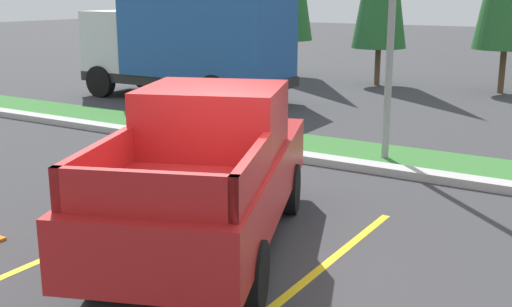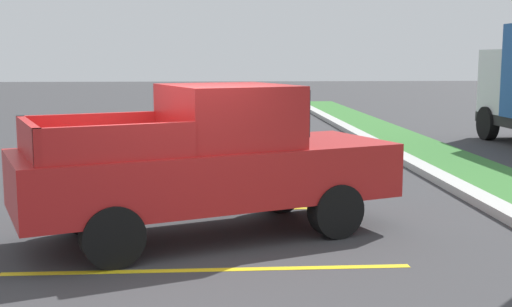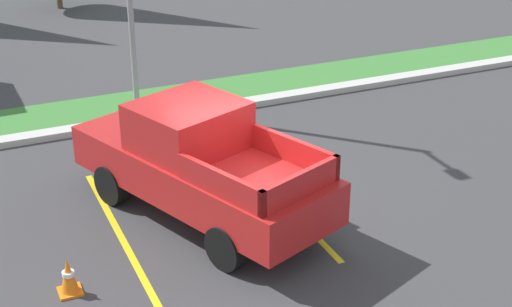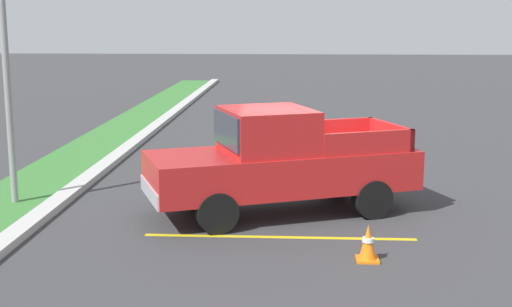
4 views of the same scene
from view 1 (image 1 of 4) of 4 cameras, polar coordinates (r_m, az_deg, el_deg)
ground_plane at (r=7.85m, az=-0.92°, el=-10.43°), size 120.00×120.00×0.00m
parking_line_near at (r=9.48m, az=-11.82°, el=-6.28°), size 0.12×4.80×0.01m
parking_line_far at (r=7.81m, az=5.28°, el=-10.61°), size 0.12×4.80×0.01m
curb_strip at (r=12.09m, az=11.97°, el=-1.46°), size 56.00×0.40×0.15m
grass_median at (r=13.11m, az=13.61°, el=-0.53°), size 56.00×1.80×0.06m
pickup_truck_main at (r=8.25m, az=-4.19°, el=-1.53°), size 3.68×5.54×2.10m
cargo_truck_distant at (r=20.14m, az=-6.00°, el=10.06°), size 6.86×2.64×3.40m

